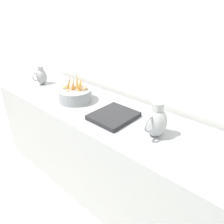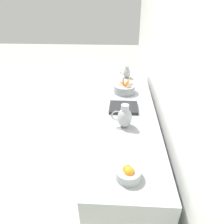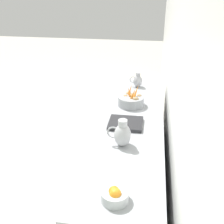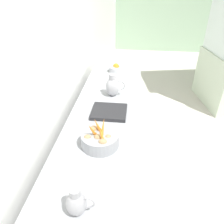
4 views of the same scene
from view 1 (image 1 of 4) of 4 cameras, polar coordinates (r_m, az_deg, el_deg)
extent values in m
cube|color=white|center=(1.76, 23.87, 18.09)|extent=(0.10, 9.11, 3.00)
cube|color=#9EA0A5|center=(2.07, 0.10, -11.13)|extent=(0.68, 2.69, 0.86)
cylinder|color=gray|center=(2.07, -9.41, 4.31)|extent=(0.30, 0.30, 0.11)
torus|color=gray|center=(2.09, -9.31, 3.08)|extent=(0.18, 0.18, 0.01)
cone|color=orange|center=(2.01, -9.97, 6.79)|extent=(0.06, 0.10, 0.17)
cone|color=orange|center=(2.01, -8.27, 6.76)|extent=(0.09, 0.05, 0.15)
cone|color=orange|center=(2.06, -11.07, 7.18)|extent=(0.08, 0.06, 0.16)
cone|color=orange|center=(2.08, -8.97, 7.59)|extent=(0.09, 0.10, 0.17)
ellipsoid|color=#9E7F56|center=(2.08, -10.00, 5.95)|extent=(0.07, 0.06, 0.05)
ellipsoid|color=#9E7F56|center=(2.03, -11.30, 5.07)|extent=(0.05, 0.04, 0.04)
ellipsoid|color=#9E7F56|center=(2.04, -7.11, 5.71)|extent=(0.07, 0.06, 0.05)
ellipsoid|color=#9E7F56|center=(2.10, -11.85, 5.98)|extent=(0.06, 0.05, 0.05)
ellipsoid|color=#9E7F56|center=(2.14, -8.38, 6.56)|extent=(0.06, 0.05, 0.04)
ellipsoid|color=#A3A3A8|center=(1.54, 11.24, -2.58)|extent=(0.15, 0.15, 0.21)
cylinder|color=#A3A3A8|center=(1.48, 11.66, 1.45)|extent=(0.08, 0.08, 0.06)
torus|color=#A3A3A8|center=(1.46, 9.61, -3.13)|extent=(0.11, 0.01, 0.11)
ellipsoid|color=#939399|center=(2.56, -17.62, 8.63)|extent=(0.12, 0.12, 0.17)
cylinder|color=#939399|center=(2.53, -17.93, 10.65)|extent=(0.06, 0.06, 0.04)
torus|color=#939399|center=(2.53, -18.92, 8.56)|extent=(0.09, 0.01, 0.09)
cube|color=#232326|center=(1.76, 0.39, -1.02)|extent=(0.34, 0.30, 0.04)
camera|label=2|loc=(1.58, 91.21, 11.42)|focal=31.55mm
camera|label=3|loc=(2.07, 95.31, 13.03)|focal=44.90mm
camera|label=4|loc=(3.07, -35.73, 29.93)|focal=36.77mm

